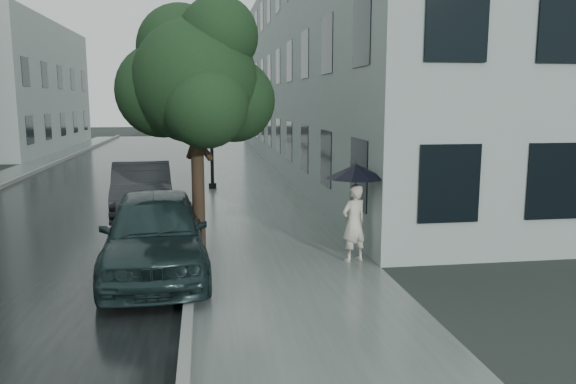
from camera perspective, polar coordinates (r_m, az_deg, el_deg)
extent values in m
plane|color=black|center=(9.11, 0.10, -10.99)|extent=(120.00, 120.00, 0.00)
cube|color=slate|center=(20.75, -4.22, 0.56)|extent=(3.50, 60.00, 0.01)
cube|color=slate|center=(20.68, -9.27, 0.63)|extent=(0.15, 60.00, 0.15)
cube|color=black|center=(21.03, -18.84, 0.19)|extent=(6.85, 60.00, 0.00)
cube|color=gray|center=(28.79, 5.19, 11.97)|extent=(7.00, 36.00, 9.00)
cube|color=black|center=(28.17, -1.86, 12.06)|extent=(0.08, 32.40, 7.20)
cube|color=gray|center=(40.44, -26.99, 9.54)|extent=(7.00, 18.00, 8.00)
cube|color=black|center=(39.50, -22.13, 9.89)|extent=(0.08, 16.20, 6.40)
imported|color=beige|center=(11.10, 6.71, -3.15)|extent=(0.66, 0.57, 1.54)
cylinder|color=black|center=(10.96, 6.87, -0.32)|extent=(0.02, 0.02, 0.66)
cone|color=black|center=(10.89, 6.91, 2.13)|extent=(1.41, 1.41, 0.28)
cylinder|color=black|center=(10.87, 6.93, 2.97)|extent=(0.02, 0.02, 0.08)
cylinder|color=black|center=(11.03, 6.83, -2.17)|extent=(0.03, 0.03, 0.06)
cylinder|color=#332619|center=(11.60, -9.10, -0.08)|extent=(0.26, 0.26, 2.58)
sphere|color=#1A3417|center=(11.45, -9.39, 11.07)|extent=(2.48, 2.48, 2.48)
sphere|color=#1A3417|center=(11.75, -5.52, 9.23)|extent=(1.71, 1.71, 1.71)
sphere|color=#1A3417|center=(11.86, -12.63, 10.01)|extent=(1.91, 1.91, 1.91)
sphere|color=#1A3417|center=(10.78, -8.36, 8.64)|extent=(1.61, 1.61, 1.61)
sphere|color=#1A3417|center=(12.07, -10.84, 14.12)|extent=(1.81, 1.81, 1.81)
sphere|color=#1A3417|center=(11.33, -7.05, 15.48)|extent=(1.54, 1.54, 1.54)
cylinder|color=black|center=(20.21, -7.81, 7.05)|extent=(0.12, 0.12, 4.77)
cylinder|color=black|center=(20.43, -7.67, 0.63)|extent=(0.28, 0.28, 0.20)
cylinder|color=black|center=(20.34, -8.65, 13.77)|extent=(0.50, 0.24, 0.08)
sphere|color=silver|center=(20.43, -9.47, 13.59)|extent=(0.32, 0.32, 0.32)
imported|color=#182729|center=(10.53, -13.34, -4.04)|extent=(2.06, 4.61, 1.54)
imported|color=black|center=(16.03, -14.63, 0.32)|extent=(1.98, 4.56, 1.46)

